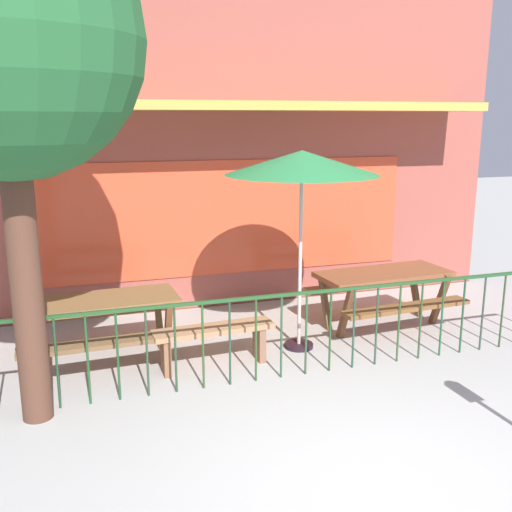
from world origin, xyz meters
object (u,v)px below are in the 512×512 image
at_px(patio_bench, 214,337).
at_px(picnic_table_right, 383,283).
at_px(picnic_table_left, 99,313).
at_px(patio_umbrella, 302,164).
at_px(street_tree, 4,43).

bearing_deg(patio_bench, picnic_table_right, 13.46).
bearing_deg(picnic_table_left, patio_bench, -22.56).
bearing_deg(picnic_table_left, picnic_table_right, 1.37).
xyz_separation_m(picnic_table_right, patio_umbrella, (-1.37, -0.37, 1.66)).
height_order(patio_umbrella, patio_bench, patio_umbrella).
distance_m(picnic_table_left, patio_bench, 1.36).
relative_size(picnic_table_right, street_tree, 0.41).
distance_m(picnic_table_right, street_tree, 5.36).
bearing_deg(patio_umbrella, picnic_table_left, 173.36).
bearing_deg(picnic_table_right, patio_umbrella, -165.00).
xyz_separation_m(patio_umbrella, patio_bench, (-1.14, -0.23, -1.92)).
bearing_deg(street_tree, patio_bench, 19.04).
relative_size(picnic_table_right, patio_bench, 1.34).
bearing_deg(patio_umbrella, street_tree, -163.70).
height_order(picnic_table_right, patio_bench, picnic_table_right).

